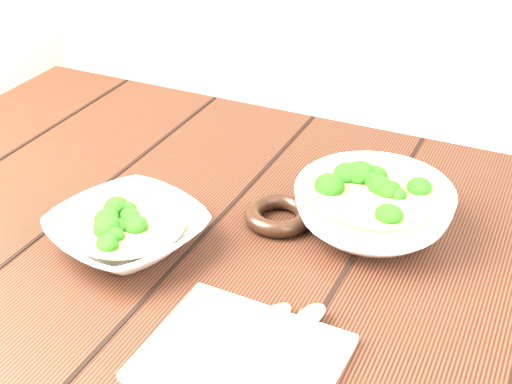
# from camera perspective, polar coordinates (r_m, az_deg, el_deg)

# --- Properties ---
(table) EXTENTS (1.20, 0.80, 0.75)m
(table) POSITION_cam_1_polar(r_m,az_deg,el_deg) (1.05, -2.62, -8.72)
(table) COLOR #33170E
(table) RESTS_ON ground
(soup_bowl_front) EXTENTS (0.24, 0.24, 0.05)m
(soup_bowl_front) POSITION_cam_1_polar(r_m,az_deg,el_deg) (0.95, -10.25, -3.06)
(soup_bowl_front) COLOR silver
(soup_bowl_front) RESTS_ON table
(soup_bowl_back) EXTENTS (0.22, 0.22, 0.08)m
(soup_bowl_back) POSITION_cam_1_polar(r_m,az_deg,el_deg) (0.97, 9.34, -1.27)
(soup_bowl_back) COLOR silver
(soup_bowl_back) RESTS_ON table
(trivet) EXTENTS (0.12, 0.12, 0.02)m
(trivet) POSITION_cam_1_polar(r_m,az_deg,el_deg) (0.99, 1.83, -1.85)
(trivet) COLOR black
(trivet) RESTS_ON table
(napkin) EXTENTS (0.21, 0.17, 0.01)m
(napkin) POSITION_cam_1_polar(r_m,az_deg,el_deg) (0.78, -1.18, -13.10)
(napkin) COLOR beige
(napkin) RESTS_ON table
(spoon_left) EXTENTS (0.07, 0.17, 0.01)m
(spoon_left) POSITION_cam_1_polar(r_m,az_deg,el_deg) (0.80, -0.06, -10.89)
(spoon_left) COLOR #A29C8F
(spoon_left) RESTS_ON napkin
(spoon_right) EXTENTS (0.06, 0.17, 0.01)m
(spoon_right) POSITION_cam_1_polar(r_m,az_deg,el_deg) (0.80, 2.93, -10.98)
(spoon_right) COLOR #A29C8F
(spoon_right) RESTS_ON napkin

